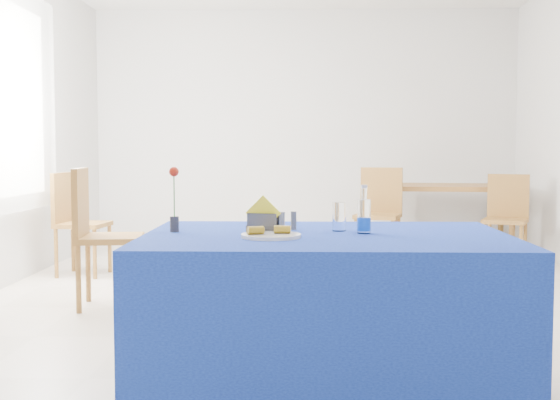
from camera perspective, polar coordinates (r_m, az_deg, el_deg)
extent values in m
plane|color=beige|center=(5.05, 2.32, -8.87)|extent=(7.00, 7.00, 0.00)
plane|color=silver|center=(8.43, 2.06, 5.87)|extent=(5.00, 0.00, 5.00)
plane|color=silver|center=(1.45, 4.20, 14.94)|extent=(5.00, 0.00, 5.00)
cube|color=white|center=(6.22, -21.33, 7.65)|extent=(0.04, 1.50, 1.60)
cube|color=white|center=(6.20, -20.73, 7.68)|extent=(0.04, 1.75, 1.85)
cylinder|color=silver|center=(2.96, -0.73, -2.92)|extent=(0.25, 0.25, 0.01)
cylinder|color=white|center=(3.21, 4.84, -1.36)|extent=(0.06, 0.06, 0.13)
cylinder|color=slate|center=(3.23, 0.16, -1.73)|extent=(0.03, 0.03, 0.08)
cylinder|color=#5C5C60|center=(3.25, 1.11, -1.68)|extent=(0.03, 0.03, 0.08)
cube|color=navy|center=(3.16, 3.74, -9.64)|extent=(1.60, 1.10, 0.76)
cylinder|color=white|center=(3.13, 6.84, -1.33)|extent=(0.06, 0.06, 0.15)
cylinder|color=blue|center=(3.14, 6.83, -1.97)|extent=(0.06, 0.06, 0.06)
cylinder|color=silver|center=(3.13, 6.85, 0.50)|extent=(0.02, 0.02, 0.05)
cylinder|color=white|center=(3.12, 6.86, 1.09)|extent=(0.03, 0.03, 0.01)
cube|color=#343439|center=(3.12, -1.37, -2.39)|extent=(0.15, 0.09, 0.03)
cube|color=#3C3D42|center=(3.09, -1.50, -1.93)|extent=(0.13, 0.04, 0.09)
cube|color=#39393E|center=(3.14, -1.24, -1.84)|extent=(0.13, 0.04, 0.09)
cube|color=yellow|center=(3.11, -1.37, -1.06)|extent=(0.16, 0.02, 0.16)
cylinder|color=#2A292F|center=(3.20, -8.58, -1.95)|extent=(0.04, 0.04, 0.07)
cylinder|color=#18601F|center=(3.19, -8.60, 0.10)|extent=(0.01, 0.01, 0.22)
sphere|color=#AD1B0B|center=(3.18, -8.62, 2.29)|extent=(0.04, 0.04, 0.04)
cube|color=brown|center=(7.90, 13.67, 1.02)|extent=(1.57, 1.11, 0.05)
cylinder|color=brown|center=(7.54, 9.33, -1.91)|extent=(0.06, 0.06, 0.71)
cylinder|color=#905B2A|center=(7.66, 18.34, -1.97)|extent=(0.06, 0.06, 0.71)
cylinder|color=#965B2B|center=(8.24, 9.24, -1.41)|extent=(0.06, 0.06, 0.71)
cylinder|color=olive|center=(8.35, 17.51, -1.47)|extent=(0.06, 0.06, 0.71)
cylinder|color=olive|center=(6.99, 6.17, -3.38)|extent=(0.04, 0.04, 0.46)
cylinder|color=olive|center=(6.92, 9.14, -3.48)|extent=(0.04, 0.04, 0.46)
cylinder|color=olive|center=(7.35, 6.78, -3.03)|extent=(0.04, 0.04, 0.46)
cylinder|color=olive|center=(7.28, 9.61, -3.12)|extent=(0.04, 0.04, 0.46)
cube|color=olive|center=(7.11, 7.95, -1.30)|extent=(0.53, 0.53, 0.04)
cube|color=olive|center=(7.28, 8.25, 0.79)|extent=(0.42, 0.16, 0.47)
cylinder|color=olive|center=(7.08, 16.22, -3.55)|extent=(0.03, 0.03, 0.43)
cylinder|color=olive|center=(7.03, 18.98, -3.66)|extent=(0.03, 0.03, 0.43)
cylinder|color=olive|center=(7.42, 16.65, -3.22)|extent=(0.03, 0.03, 0.43)
cylinder|color=olive|center=(7.37, 19.29, -3.32)|extent=(0.03, 0.03, 0.43)
cube|color=olive|center=(7.20, 17.82, -1.63)|extent=(0.53, 0.53, 0.04)
cube|color=olive|center=(7.36, 18.05, 0.31)|extent=(0.38, 0.20, 0.44)
cylinder|color=olive|center=(5.02, -11.73, -6.22)|extent=(0.04, 0.04, 0.48)
cylinder|color=olive|center=(5.40, -11.29, -5.50)|extent=(0.04, 0.04, 0.48)
cylinder|color=olive|center=(5.08, -16.07, -6.19)|extent=(0.04, 0.04, 0.48)
cylinder|color=olive|center=(5.45, -15.33, -5.48)|extent=(0.04, 0.04, 0.48)
cube|color=olive|center=(5.20, -13.65, -3.06)|extent=(0.50, 0.50, 0.04)
cube|color=olive|center=(5.20, -15.91, -0.19)|extent=(0.10, 0.45, 0.49)
cylinder|color=olive|center=(6.38, -14.82, -4.26)|extent=(0.04, 0.04, 0.45)
cylinder|color=olive|center=(6.71, -13.68, -3.84)|extent=(0.04, 0.04, 0.45)
cylinder|color=olive|center=(6.52, -17.73, -4.14)|extent=(0.04, 0.04, 0.45)
cylinder|color=olive|center=(6.85, -16.47, -3.74)|extent=(0.04, 0.04, 0.45)
cube|color=olive|center=(6.59, -15.71, -1.94)|extent=(0.45, 0.45, 0.04)
cube|color=olive|center=(6.64, -17.25, 0.18)|extent=(0.08, 0.42, 0.46)
cylinder|color=gold|center=(2.95, -2.01, -2.47)|extent=(0.08, 0.06, 0.03)
cylinder|color=beige|center=(2.96, -1.37, -2.45)|extent=(0.01, 0.03, 0.03)
cylinder|color=gold|center=(2.97, 0.18, -2.41)|extent=(0.07, 0.04, 0.03)
cylinder|color=beige|center=(2.97, 0.85, -2.41)|extent=(0.00, 0.03, 0.03)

